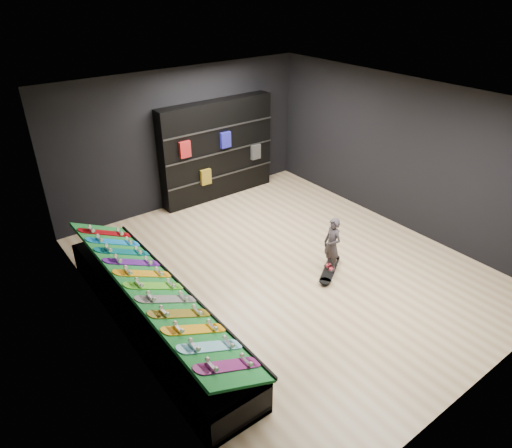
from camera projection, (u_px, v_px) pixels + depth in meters
floor at (285, 268)px, 8.23m from camera, size 6.00×7.00×0.01m
ceiling at (291, 102)px, 6.76m from camera, size 6.00×7.00×0.01m
wall_back at (183, 138)px, 9.93m from camera, size 6.00×0.02×3.00m
wall_front at (493, 301)px, 5.06m from camera, size 6.00×0.02×3.00m
wall_left at (112, 253)px, 5.91m from camera, size 0.02×7.00×3.00m
wall_right at (402, 154)px, 9.07m from camera, size 0.02×7.00×3.00m
display_rack at (154, 314)px, 6.76m from camera, size 0.90×4.50×0.50m
turf_ramp at (154, 288)px, 6.56m from camera, size 0.92×4.50×0.46m
back_shelving at (217, 150)px, 10.38m from camera, size 2.81×0.33×2.25m
floor_skateboard at (330, 270)px, 8.10m from camera, size 0.94×0.71×0.09m
child at (331, 254)px, 7.93m from camera, size 0.18×0.24×0.59m
display_board_0 at (228, 366)px, 5.23m from camera, size 0.93×0.22×0.50m
display_board_1 at (211, 347)px, 5.50m from camera, size 0.93×0.22×0.50m
display_board_2 at (195, 329)px, 5.76m from camera, size 0.93×0.22×0.50m
display_board_3 at (180, 314)px, 6.03m from camera, size 0.93×0.22×0.50m
display_board_4 at (167, 299)px, 6.29m from camera, size 0.93×0.22×0.50m
display_board_5 at (154, 286)px, 6.56m from camera, size 0.93×0.22×0.50m
display_board_6 at (143, 274)px, 6.82m from camera, size 0.93×0.22×0.50m
display_board_7 at (132, 262)px, 7.09m from camera, size 0.93×0.22×0.50m
display_board_8 at (123, 252)px, 7.35m from camera, size 0.93×0.22×0.50m
display_board_9 at (114, 242)px, 7.61m from camera, size 0.93×0.22×0.50m
display_board_10 at (105, 233)px, 7.88m from camera, size 0.93×0.22×0.50m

